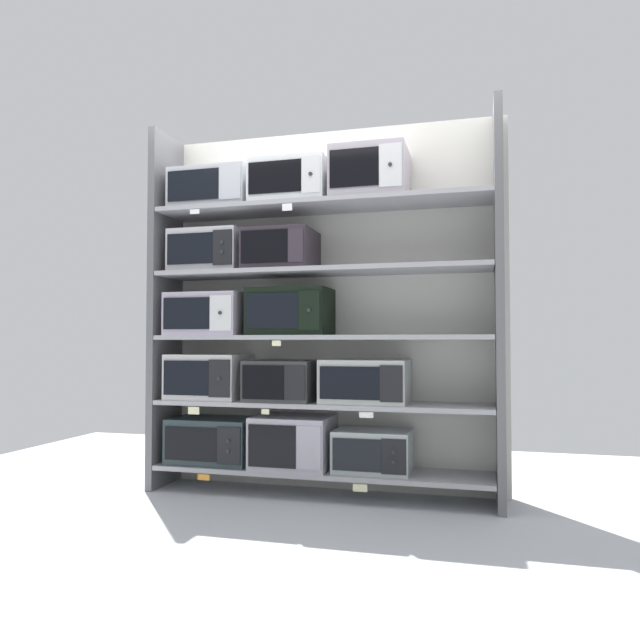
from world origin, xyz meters
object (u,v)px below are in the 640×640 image
(microwave_5, at_px, (366,381))
(microwave_11, at_px, (292,184))
(microwave_1, at_px, (293,441))
(microwave_9, at_px, (281,251))
(microwave_10, at_px, (214,190))
(microwave_2, at_px, (373,451))
(microwave_4, at_px, (283,380))
(microwave_0, at_px, (213,440))
(microwave_7, at_px, (291,312))
(microwave_8, at_px, (209,252))
(microwave_12, at_px, (370,175))
(microwave_3, at_px, (209,376))
(microwave_6, at_px, (210,315))

(microwave_5, bearing_deg, microwave_11, 179.99)
(microwave_1, height_order, microwave_9, microwave_9)
(microwave_10, bearing_deg, microwave_5, 0.00)
(microwave_2, relative_size, microwave_4, 1.09)
(microwave_0, height_order, microwave_1, microwave_1)
(microwave_4, height_order, microwave_7, microwave_7)
(microwave_8, bearing_deg, microwave_0, -0.03)
(microwave_0, height_order, microwave_10, microwave_10)
(microwave_7, bearing_deg, microwave_12, 0.01)
(microwave_4, height_order, microwave_5, microwave_5)
(microwave_3, height_order, microwave_9, microwave_9)
(microwave_10, bearing_deg, microwave_4, -0.02)
(microwave_3, relative_size, microwave_12, 1.05)
(microwave_3, height_order, microwave_10, microwave_10)
(microwave_4, distance_m, microwave_12, 1.47)
(microwave_3, bearing_deg, microwave_10, 0.00)
(microwave_2, xyz_separation_m, microwave_10, (-1.12, 0.00, 1.75))
(microwave_3, distance_m, microwave_4, 0.54)
(microwave_8, distance_m, microwave_9, 0.52)
(microwave_2, xyz_separation_m, microwave_6, (-1.14, 0.00, 0.88))
(microwave_7, height_order, microwave_11, microwave_11)
(microwave_8, height_order, microwave_10, microwave_10)
(microwave_9, bearing_deg, microwave_7, 0.21)
(microwave_0, height_order, microwave_2, microwave_0)
(microwave_0, distance_m, microwave_10, 1.73)
(microwave_1, height_order, microwave_8, microwave_8)
(microwave_3, bearing_deg, microwave_8, 177.44)
(microwave_6, bearing_deg, microwave_10, -0.20)
(microwave_8, distance_m, microwave_10, 0.43)
(microwave_6, distance_m, microwave_7, 0.58)
(microwave_1, xyz_separation_m, microwave_6, (-0.61, 0.00, 0.85))
(microwave_5, xyz_separation_m, microwave_7, (-0.51, -0.00, 0.45))
(microwave_10, bearing_deg, microwave_6, 179.80)
(microwave_3, bearing_deg, microwave_9, -0.02)
(microwave_3, height_order, microwave_5, microwave_3)
(microwave_1, xyz_separation_m, microwave_12, (0.52, 0.00, 1.74))
(microwave_0, xyz_separation_m, microwave_8, (-0.04, 0.00, 1.30))
(microwave_10, bearing_deg, microwave_11, 0.01)
(microwave_0, bearing_deg, microwave_6, -180.00)
(microwave_6, relative_size, microwave_9, 1.16)
(microwave_2, relative_size, microwave_3, 0.96)
(microwave_5, bearing_deg, microwave_0, 180.00)
(microwave_8, relative_size, microwave_10, 0.89)
(microwave_12, bearing_deg, microwave_0, -180.00)
(microwave_11, distance_m, microwave_12, 0.53)
(microwave_1, height_order, microwave_2, microwave_1)
(microwave_2, height_order, microwave_3, microwave_3)
(microwave_6, height_order, microwave_9, microwave_9)
(microwave_2, xyz_separation_m, microwave_12, (-0.01, 0.00, 1.78))
(microwave_8, bearing_deg, microwave_9, -0.03)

